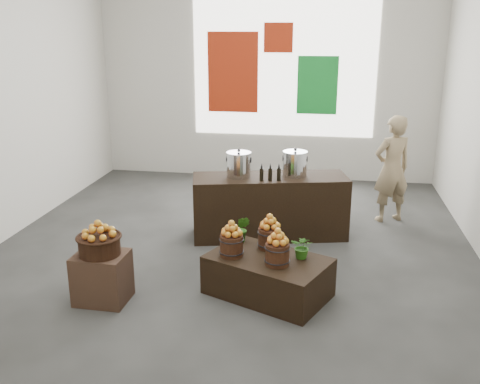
% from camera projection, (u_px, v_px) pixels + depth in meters
% --- Properties ---
extents(ground, '(7.00, 7.00, 0.00)m').
position_uv_depth(ground, '(232.00, 250.00, 6.70)').
color(ground, '#3C3D3A').
rests_on(ground, ground).
extents(back_wall, '(6.00, 0.04, 4.00)m').
position_uv_depth(back_wall, '(267.00, 67.00, 9.40)').
color(back_wall, beige).
rests_on(back_wall, ground).
extents(back_opening, '(3.20, 0.02, 2.40)m').
position_uv_depth(back_opening, '(284.00, 67.00, 9.34)').
color(back_opening, white).
rests_on(back_opening, back_wall).
extents(deco_red_left, '(0.90, 0.04, 1.40)m').
position_uv_depth(deco_red_left, '(233.00, 72.00, 9.50)').
color(deco_red_left, '#99230B').
rests_on(deco_red_left, back_wall).
extents(deco_green_right, '(0.70, 0.04, 1.00)m').
position_uv_depth(deco_green_right, '(317.00, 85.00, 9.32)').
color(deco_green_right, '#137E28').
rests_on(deco_green_right, back_wall).
extents(deco_red_upper, '(0.50, 0.04, 0.50)m').
position_uv_depth(deco_red_upper, '(278.00, 38.00, 9.19)').
color(deco_red_upper, '#99230B').
rests_on(deco_red_upper, back_wall).
extents(crate, '(0.52, 0.43, 0.51)m').
position_uv_depth(crate, '(102.00, 277.00, 5.40)').
color(crate, '#452E20').
rests_on(crate, ground).
extents(wicker_basket, '(0.41, 0.41, 0.19)m').
position_uv_depth(wicker_basket, '(99.00, 246.00, 5.30)').
color(wicker_basket, black).
rests_on(wicker_basket, crate).
extents(apples_in_basket, '(0.32, 0.32, 0.17)m').
position_uv_depth(apples_in_basket, '(98.00, 229.00, 5.25)').
color(apples_in_basket, '#A7051E').
rests_on(apples_in_basket, wicker_basket).
extents(display_table, '(1.40, 1.17, 0.42)m').
position_uv_depth(display_table, '(268.00, 276.00, 5.54)').
color(display_table, black).
rests_on(display_table, ground).
extents(apple_bucket_front_left, '(0.24, 0.24, 0.22)m').
position_uv_depth(apple_bucket_front_left, '(232.00, 246.00, 5.50)').
color(apple_bucket_front_left, '#3A1F10').
rests_on(apple_bucket_front_left, display_table).
extents(apples_in_bucket_front_left, '(0.18, 0.18, 0.16)m').
position_uv_depth(apples_in_bucket_front_left, '(231.00, 228.00, 5.44)').
color(apples_in_bucket_front_left, '#A7051E').
rests_on(apples_in_bucket_front_left, apple_bucket_front_left).
extents(apple_bucket_front_right, '(0.24, 0.24, 0.22)m').
position_uv_depth(apple_bucket_front_right, '(277.00, 254.00, 5.29)').
color(apple_bucket_front_right, '#3A1F10').
rests_on(apple_bucket_front_right, display_table).
extents(apples_in_bucket_front_right, '(0.18, 0.18, 0.16)m').
position_uv_depth(apples_in_bucket_front_right, '(278.00, 236.00, 5.23)').
color(apples_in_bucket_front_right, '#A7051E').
rests_on(apples_in_bucket_front_right, apple_bucket_front_right).
extents(apple_bucket_rear, '(0.24, 0.24, 0.22)m').
position_uv_depth(apple_bucket_rear, '(269.00, 238.00, 5.69)').
color(apple_bucket_rear, '#3A1F10').
rests_on(apple_bucket_rear, display_table).
extents(apples_in_bucket_rear, '(0.18, 0.18, 0.16)m').
position_uv_depth(apples_in_bucket_rear, '(270.00, 221.00, 5.63)').
color(apples_in_bucket_rear, '#A7051E').
rests_on(apples_in_bucket_rear, apple_bucket_rear).
extents(herb_garnish_right, '(0.27, 0.25, 0.25)m').
position_uv_depth(herb_garnish_right, '(303.00, 247.00, 5.43)').
color(herb_garnish_right, '#235912').
rests_on(herb_garnish_right, display_table).
extents(herb_garnish_left, '(0.19, 0.16, 0.30)m').
position_uv_depth(herb_garnish_left, '(242.00, 229.00, 5.84)').
color(herb_garnish_left, '#235912').
rests_on(herb_garnish_left, display_table).
extents(counter, '(2.10, 1.08, 0.82)m').
position_uv_depth(counter, '(270.00, 206.00, 7.06)').
color(counter, black).
rests_on(counter, ground).
extents(stock_pot_left, '(0.31, 0.31, 0.31)m').
position_uv_depth(stock_pot_left, '(239.00, 165.00, 6.87)').
color(stock_pot_left, silver).
rests_on(stock_pot_left, counter).
extents(stock_pot_center, '(0.31, 0.31, 0.31)m').
position_uv_depth(stock_pot_center, '(295.00, 164.00, 6.92)').
color(stock_pot_center, silver).
rests_on(stock_pot_center, counter).
extents(oil_cruets, '(0.23, 0.10, 0.23)m').
position_uv_depth(oil_cruets, '(272.00, 172.00, 6.72)').
color(oil_cruets, black).
rests_on(oil_cruets, counter).
extents(shopper, '(0.66, 0.57, 1.53)m').
position_uv_depth(shopper, '(392.00, 169.00, 7.51)').
color(shopper, '#8B7655').
rests_on(shopper, ground).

